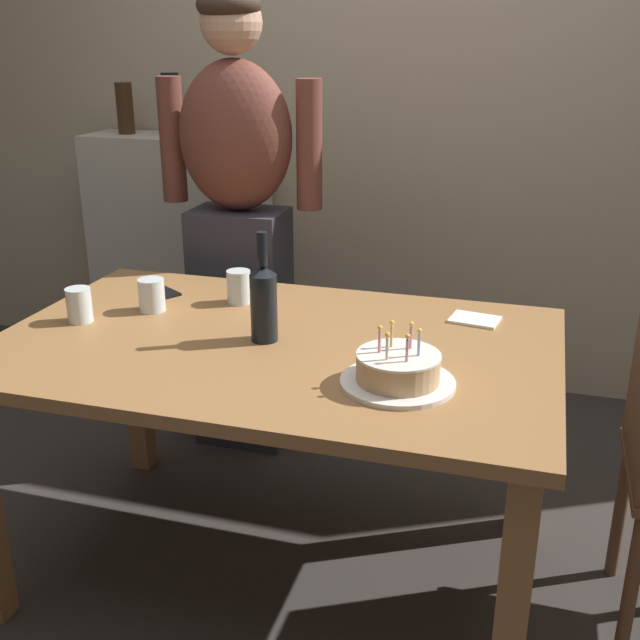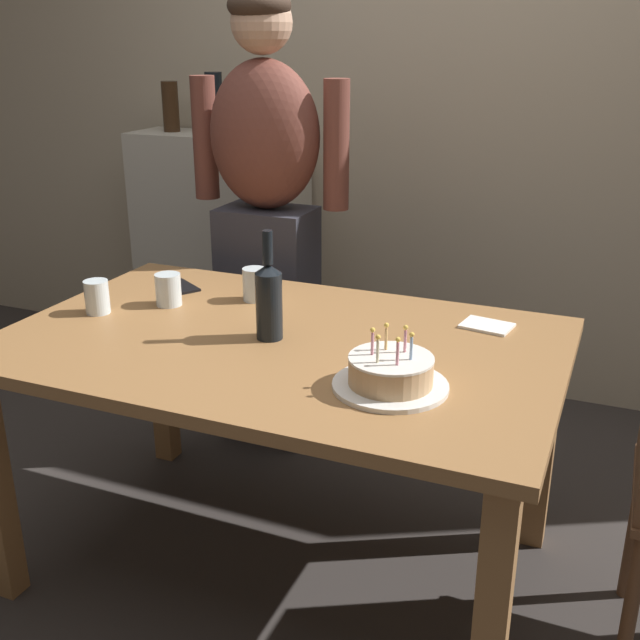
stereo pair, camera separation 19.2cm
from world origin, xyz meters
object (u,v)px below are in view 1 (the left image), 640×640
Objects in this scene: water_glass_near at (79,305)px; person_man_bearded at (239,222)px; birthday_cake at (398,371)px; cell_phone at (160,291)px; wine_bottle at (264,300)px; water_glass_side at (239,287)px; napkin_stack at (475,320)px; water_glass_far at (152,295)px.

water_glass_near is 0.77m from person_man_bearded.
cell_phone is at bearing 151.84° from birthday_cake.
birthday_cake is 0.44m from wine_bottle.
water_glass_side is 0.34× the size of wine_bottle.
cell_phone is at bearing 72.23° from water_glass_near.
birthday_cake is at bearing -23.74° from wine_bottle.
cell_phone is (0.10, 0.30, -0.05)m from water_glass_near.
cell_phone is 0.99m from napkin_stack.
person_man_bearded reaches higher than birthday_cake.
napkin_stack is at bearing 30.31° from wine_bottle.
person_man_bearded is at bearing 111.81° from water_glass_side.
water_glass_side is at bearing 111.81° from person_man_bearded.
water_glass_far is 0.96× the size of water_glass_side.
water_glass_near is 0.06× the size of person_man_bearded.
cell_phone is (-0.28, 0.02, -0.05)m from water_glass_side.
birthday_cake is at bearing 4.48° from cell_phone.
water_glass_far is 0.33× the size of wine_bottle.
person_man_bearded reaches higher than wine_bottle.
person_man_bearded is at bearing 75.81° from water_glass_near.
person_man_bearded is (-0.90, 0.42, 0.13)m from napkin_stack.
cell_phone is 0.09× the size of person_man_bearded.
water_glass_far is (0.15, 0.14, -0.00)m from water_glass_near.
water_glass_side is 0.51m from person_man_bearded.
water_glass_far is at bearing -147.68° from water_glass_side.
person_man_bearded is (-0.77, 0.91, 0.10)m from birthday_cake.
wine_bottle is at bearing -55.70° from water_glass_side.
wine_bottle is 0.82m from person_man_bearded.
water_glass_far is 0.72× the size of napkin_stack.
water_glass_near is at bearing -143.15° from water_glass_side.
napkin_stack is (1.08, 0.32, -0.05)m from water_glass_near.
person_man_bearded is (0.03, 0.61, 0.08)m from water_glass_far.
person_man_bearded is at bearing 154.77° from napkin_stack.
water_glass_near is 0.47m from water_glass_side.
napkin_stack is 0.08× the size of person_man_bearded.
water_glass_far is at bearing -168.89° from napkin_stack.
wine_bottle reaches higher than water_glass_side.
water_glass_near reaches higher than water_glass_far.
birthday_cake reaches higher than water_glass_near.
person_man_bearded reaches higher than napkin_stack.
cell_phone is at bearing 148.29° from wine_bottle.
water_glass_side is at bearing -176.54° from napkin_stack.
wine_bottle is at bearing 156.26° from birthday_cake.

